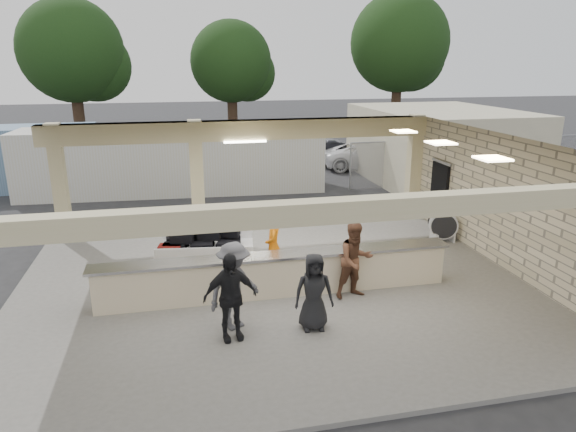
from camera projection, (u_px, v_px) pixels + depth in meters
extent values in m
plane|color=#27272A|center=(273.00, 289.00, 12.32)|extent=(120.00, 120.00, 0.00)
cube|color=slate|center=(273.00, 287.00, 12.30)|extent=(12.00, 10.00, 0.10)
cube|color=#C9BE87|center=(272.00, 144.00, 11.30)|extent=(12.00, 10.00, 0.02)
cube|color=beige|center=(504.00, 204.00, 13.04)|extent=(0.02, 10.00, 3.50)
cube|color=black|center=(439.00, 196.00, 16.19)|extent=(0.10, 0.95, 2.10)
cube|color=#C9BE87|center=(244.00, 130.00, 15.83)|extent=(12.00, 0.50, 0.60)
cube|color=#C9BE87|center=(339.00, 210.00, 6.81)|extent=(12.00, 0.30, 0.30)
cube|color=#C9BE87|center=(60.00, 183.00, 15.11)|extent=(0.40, 0.40, 3.50)
cube|color=#C9BE87|center=(197.00, 177.00, 15.93)|extent=(0.40, 0.40, 3.50)
cube|color=#C9BE87|center=(414.00, 166.00, 17.47)|extent=(0.40, 0.40, 3.50)
cube|color=white|center=(245.00, 142.00, 15.69)|extent=(1.30, 0.12, 0.06)
cube|color=#FFEABF|center=(403.00, 131.00, 13.49)|extent=(0.55, 0.55, 0.04)
cube|color=#FFEABF|center=(441.00, 143.00, 11.62)|extent=(0.55, 0.55, 0.04)
cube|color=#FFEABF|center=(493.00, 158.00, 9.75)|extent=(0.55, 0.55, 0.04)
cube|color=beige|center=(277.00, 276.00, 11.69)|extent=(8.00, 0.50, 0.90)
cube|color=#B7B7BC|center=(277.00, 255.00, 11.54)|extent=(8.20, 0.58, 0.06)
cube|color=silver|center=(207.00, 250.00, 12.95)|extent=(2.51, 1.71, 0.11)
cylinder|color=black|center=(167.00, 273.00, 12.50)|extent=(0.16, 0.39, 0.38)
cylinder|color=black|center=(173.00, 258.00, 13.48)|extent=(0.16, 0.39, 0.38)
cylinder|color=black|center=(244.00, 271.00, 12.64)|extent=(0.16, 0.39, 0.38)
cylinder|color=black|center=(244.00, 256.00, 13.63)|extent=(0.16, 0.39, 0.38)
cube|color=silver|center=(208.00, 234.00, 13.57)|extent=(2.33, 0.36, 0.28)
cube|color=silver|center=(204.00, 253.00, 12.23)|extent=(2.33, 0.36, 0.28)
cube|color=black|center=(175.00, 248.00, 12.57)|extent=(0.59, 0.43, 0.24)
cube|color=black|center=(202.00, 248.00, 12.62)|extent=(0.59, 0.43, 0.24)
cube|color=black|center=(228.00, 247.00, 12.68)|extent=(0.59, 0.43, 0.24)
cube|color=black|center=(177.00, 241.00, 13.11)|extent=(0.59, 0.43, 0.24)
cube|color=black|center=(203.00, 240.00, 13.16)|extent=(0.59, 0.43, 0.24)
cube|color=black|center=(229.00, 239.00, 13.21)|extent=(0.59, 0.43, 0.24)
cube|color=black|center=(182.00, 237.00, 12.60)|extent=(0.59, 0.43, 0.24)
cube|color=black|center=(209.00, 234.00, 12.83)|extent=(0.59, 0.43, 0.24)
cube|color=black|center=(229.00, 231.00, 13.05)|extent=(0.59, 0.43, 0.24)
cube|color=black|center=(192.00, 231.00, 13.07)|extent=(0.59, 0.43, 0.24)
cube|color=black|center=(198.00, 225.00, 12.74)|extent=(0.59, 0.43, 0.24)
cube|color=black|center=(221.00, 223.00, 12.87)|extent=(0.59, 0.43, 0.24)
cube|color=#590F0C|center=(170.00, 250.00, 12.48)|extent=(0.59, 0.43, 0.24)
cylinder|color=silver|center=(443.00, 225.00, 15.14)|extent=(0.86, 0.56, 0.82)
cylinder|color=black|center=(443.00, 225.00, 15.14)|extent=(0.79, 0.56, 0.73)
cube|color=silver|center=(434.00, 237.00, 15.19)|extent=(0.05, 0.46, 0.27)
cube|color=silver|center=(451.00, 236.00, 15.30)|extent=(0.05, 0.46, 0.27)
imported|color=orange|center=(273.00, 246.00, 12.46)|extent=(0.47, 0.67, 1.68)
imported|color=brown|center=(355.00, 260.00, 11.44)|extent=(0.91, 0.53, 1.77)
imported|color=black|center=(230.00, 297.00, 9.69)|extent=(1.07, 0.52, 1.75)
imported|color=#49494E|center=(234.00, 286.00, 10.09)|extent=(1.20, 0.97, 1.81)
imported|color=black|center=(314.00, 292.00, 10.10)|extent=(0.80, 0.39, 1.58)
imported|color=white|center=(370.00, 156.00, 25.76)|extent=(4.88, 2.96, 1.30)
imported|color=white|center=(448.00, 148.00, 27.44)|extent=(5.12, 2.96, 1.52)
imported|color=black|center=(335.00, 152.00, 27.05)|extent=(3.88, 1.51, 1.27)
cube|color=silver|center=(174.00, 160.00, 21.12)|extent=(12.30, 3.08, 2.64)
cylinder|color=gray|center=(350.00, 167.00, 21.46)|extent=(0.06, 0.06, 2.00)
cylinder|color=gray|center=(395.00, 165.00, 21.87)|extent=(0.06, 0.06, 2.00)
cylinder|color=gray|center=(438.00, 163.00, 22.28)|extent=(0.06, 0.06, 2.00)
cylinder|color=gray|center=(479.00, 161.00, 22.69)|extent=(0.06, 0.06, 2.00)
cylinder|color=gray|center=(519.00, 159.00, 23.10)|extent=(0.06, 0.06, 2.00)
cylinder|color=gray|center=(558.00, 157.00, 23.51)|extent=(0.06, 0.06, 2.00)
cube|color=gray|center=(479.00, 161.00, 22.69)|extent=(12.00, 0.02, 2.00)
cylinder|color=gray|center=(482.00, 138.00, 22.40)|extent=(12.00, 0.05, 0.05)
cylinder|color=#382619|center=(78.00, 110.00, 32.46)|extent=(0.70, 0.70, 4.50)
sphere|color=black|center=(71.00, 50.00, 31.42)|extent=(6.30, 6.30, 6.30)
sphere|color=black|center=(95.00, 66.00, 32.49)|extent=(4.50, 4.50, 4.50)
cylinder|color=#382619|center=(232.00, 108.00, 36.45)|extent=(0.70, 0.70, 4.00)
sphere|color=black|center=(231.00, 61.00, 35.52)|extent=(5.60, 5.60, 5.60)
sphere|color=black|center=(247.00, 73.00, 36.56)|extent=(4.00, 4.00, 4.00)
cylinder|color=#382619|center=(396.00, 100.00, 37.82)|extent=(0.70, 0.70, 5.00)
sphere|color=black|center=(399.00, 42.00, 36.66)|extent=(7.00, 7.00, 7.00)
sphere|color=black|center=(410.00, 57.00, 37.76)|extent=(5.00, 5.00, 5.00)
cube|color=beige|center=(438.00, 145.00, 23.14)|extent=(6.00, 8.00, 3.20)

